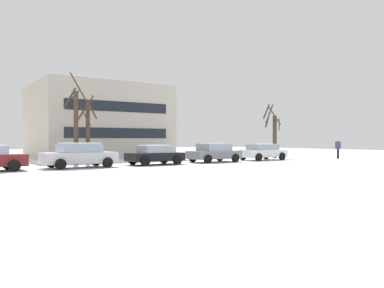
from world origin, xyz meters
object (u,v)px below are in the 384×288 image
at_px(parked_car_gray, 214,152).
at_px(parked_car_white, 262,152).
at_px(parked_car_silver, 79,155).
at_px(parked_car_black, 155,155).
at_px(pedestrian_crossing, 338,147).

relative_size(parked_car_gray, parked_car_white, 0.96).
bearing_deg(parked_car_gray, parked_car_white, 0.64).
bearing_deg(parked_car_silver, parked_car_black, -0.78).
height_order(parked_car_white, pedestrian_crossing, pedestrian_crossing).
distance_m(parked_car_silver, parked_car_gray, 10.52).
bearing_deg(parked_car_white, pedestrian_crossing, -15.81).
relative_size(parked_car_silver, parked_car_gray, 1.06).
bearing_deg(pedestrian_crossing, parked_car_black, 173.83).
height_order(parked_car_silver, parked_car_white, parked_car_silver).
bearing_deg(parked_car_white, parked_car_silver, -179.62).
height_order(parked_car_black, pedestrian_crossing, pedestrian_crossing).
height_order(parked_car_black, parked_car_gray, parked_car_gray).
distance_m(parked_car_silver, pedestrian_crossing, 23.37).
relative_size(parked_car_gray, pedestrian_crossing, 2.36).
height_order(parked_car_silver, parked_car_gray, parked_car_silver).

